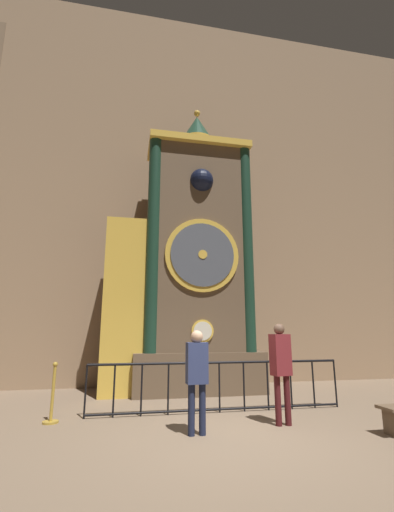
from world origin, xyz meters
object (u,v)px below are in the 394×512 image
visitor_far (281,363)px  stanchion_post (52,403)px  visitor_near (197,371)px  clock_tower (187,264)px

visitor_far → stanchion_post: visitor_far is taller
visitor_near → visitor_far: 1.62m
stanchion_post → clock_tower: bearing=41.6°
stanchion_post → visitor_far: bearing=-13.6°
visitor_far → clock_tower: bearing=95.2°
clock_tower → visitor_far: size_ratio=4.93×
visitor_far → stanchion_post: (-4.03, 0.98, -0.70)m
visitor_far → stanchion_post: bearing=153.9°
visitor_near → visitor_far: bearing=7.2°
clock_tower → stanchion_post: (-2.89, -2.57, -3.17)m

